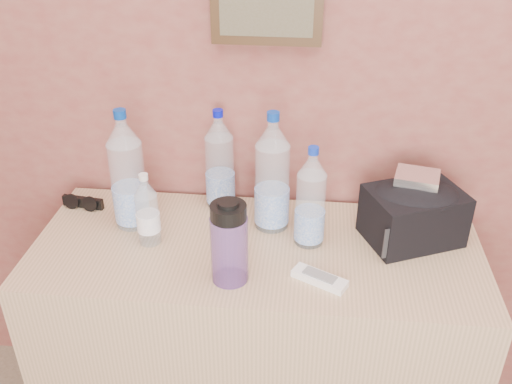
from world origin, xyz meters
TOP-DOWN VIEW (x-y plane):
  - dresser at (-0.22, 1.72)m, footprint 1.25×0.52m
  - pet_large_a at (-0.60, 1.80)m, footprint 0.10×0.10m
  - pet_large_b at (-0.36, 1.93)m, footprint 0.09×0.09m
  - pet_large_c at (-0.19, 1.83)m, footprint 0.10×0.10m
  - pet_large_d at (-0.08, 1.76)m, footprint 0.08×0.08m
  - pet_small at (-0.52, 1.71)m, footprint 0.06×0.06m
  - nalgene_bottle at (-0.28, 1.57)m, footprint 0.09×0.09m
  - sunglasses at (-0.78, 1.87)m, footprint 0.14×0.07m
  - ac_remote at (-0.05, 1.58)m, footprint 0.15×0.11m
  - toiletry_bag at (0.20, 1.81)m, footprint 0.30×0.27m
  - foil_packet at (0.20, 1.83)m, footprint 0.13×0.12m

SIDE VIEW (x-z plane):
  - dresser at x=-0.22m, z-range 0.00..0.78m
  - ac_remote at x=-0.05m, z-range 0.78..0.80m
  - sunglasses at x=-0.78m, z-range 0.78..0.81m
  - toiletry_bag at x=0.20m, z-range 0.78..0.95m
  - pet_small at x=-0.52m, z-range 0.77..0.98m
  - nalgene_bottle at x=-0.28m, z-range 0.78..1.01m
  - pet_large_d at x=-0.08m, z-range 0.76..1.06m
  - pet_large_b at x=-0.36m, z-range 0.76..1.08m
  - pet_large_c at x=-0.19m, z-range 0.76..1.12m
  - pet_large_a at x=-0.60m, z-range 0.76..1.12m
  - foil_packet at x=0.20m, z-range 0.95..0.98m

